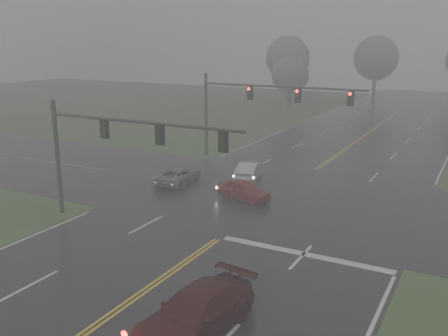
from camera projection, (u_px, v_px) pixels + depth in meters
The scene contains 12 objects.
main_road at pixel (265, 206), 30.66m from camera, with size 18.00×160.00×0.02m, color black.
cross_street at pixel (277, 198), 32.37m from camera, with size 120.00×14.00×0.02m, color black.
stop_bar at pixel (304, 254), 23.83m from camera, with size 8.50×0.50×0.01m, color silver.
sedan_maroon at pixel (195, 332), 17.49m from camera, with size 2.14×5.27×1.53m, color #380A0B.
sedan_red at pixel (244, 200), 31.99m from camera, with size 1.47×3.65×1.25m, color maroon.
sedan_silver at pixel (250, 179), 36.72m from camera, with size 1.38×3.96×1.31m, color #B5B7BD.
car_grey at pixel (179, 184), 35.53m from camera, with size 1.95×4.24×1.18m, color slate.
signal_gantry_near at pixel (106, 141), 26.78m from camera, with size 12.18×0.29×6.67m.
signal_gantry_far at pixel (252, 101), 40.95m from camera, with size 13.95×0.36×7.18m.
tree_nw_a at pixel (290, 75), 70.35m from camera, with size 5.25×5.25×7.71m.
tree_n_mid at pixel (376, 58), 81.63m from camera, with size 7.23×7.23×10.62m.
tree_nw_b at pixel (288, 58), 82.37m from camera, with size 7.22×7.22×10.61m.
Camera 1 is at (11.58, -6.81, 9.96)m, focal length 40.00 mm.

